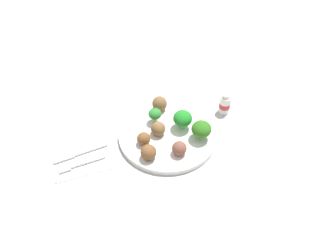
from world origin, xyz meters
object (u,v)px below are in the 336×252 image
broccoli_floret_mid_right (155,114)px  broccoli_floret_back_left (201,129)px  meatball_front_left (144,139)px  meatball_center (178,149)px  meatball_back_left (158,129)px  knife (78,153)px  meatball_back_right (160,104)px  fork (79,164)px  napkin (82,159)px  broccoli_floret_center (183,118)px  yogurt_bottle (225,104)px  plate (168,133)px  meatball_mid_right (148,152)px

broccoli_floret_mid_right → broccoli_floret_back_left: bearing=133.8°
meatball_front_left → meatball_center: bearing=138.3°
meatball_back_left → knife: 0.22m
meatball_back_right → fork: meatball_back_right is taller
broccoli_floret_back_left → napkin: size_ratio=0.32×
broccoli_floret_center → fork: size_ratio=0.47×
meatball_back_left → yogurt_bottle: (-0.22, -0.03, -0.01)m
meatball_back_right → napkin: (0.25, 0.10, -0.04)m
meatball_back_right → knife: bearing=17.0°
broccoli_floret_back_left → napkin: 0.33m
plate → yogurt_bottle: size_ratio=4.16×
meatball_back_right → napkin: bearing=21.0°
broccoli_floret_back_left → fork: broccoli_floret_back_left is taller
plate → broccoli_floret_center: broccoli_floret_center is taller
broccoli_floret_mid_right → meatball_center: bearing=97.6°
meatball_front_left → meatball_back_left: meatball_back_left is taller
broccoli_floret_center → meatball_back_left: (0.07, 0.00, -0.01)m
meatball_back_left → meatball_mid_right: bearing=53.7°
plate → knife: size_ratio=1.92×
broccoli_floret_back_left → meatball_back_right: size_ratio=1.24×
broccoli_floret_mid_right → fork: bearing=16.7°
meatball_back_right → broccoli_floret_center: bearing=111.1°
knife → napkin: bearing=110.4°
meatball_center → knife: bearing=-21.8°
meatball_mid_right → napkin: bearing=-22.1°
meatball_mid_right → meatball_back_right: 0.19m
meatball_mid_right → meatball_back_left: (-0.05, -0.07, -0.00)m
meatball_back_left → meatball_center: bearing=106.6°
broccoli_floret_back_left → yogurt_bottle: 0.15m
broccoli_floret_back_left → yogurt_bottle: broccoli_floret_back_left is taller
meatball_back_left → meatball_back_right: bearing=-110.8°
meatball_back_right → yogurt_bottle: bearing=161.9°
napkin → meatball_back_right: bearing=-159.0°
broccoli_floret_back_left → fork: 0.33m
broccoli_floret_mid_right → plate: bearing=114.6°
plate → broccoli_floret_back_left: (-0.08, 0.05, 0.04)m
meatball_front_left → fork: (0.18, 0.00, -0.03)m
napkin → yogurt_bottle: (-0.44, -0.04, 0.03)m
knife → yogurt_bottle: 0.45m
meatball_front_left → plate: bearing=-165.4°
broccoli_floret_center → knife: 0.30m
meatball_center → meatball_mid_right: (0.07, -0.01, 0.00)m
plate → meatball_back_right: 0.10m
broccoli_floret_mid_right → meatball_center: (-0.02, 0.13, -0.01)m
meatball_center → napkin: bearing=-18.7°
meatball_front_left → fork: bearing=0.5°
meatball_back_right → meatball_front_left: bearing=53.4°
plate → meatball_back_right: size_ratio=6.31×
plate → yogurt_bottle: yogurt_bottle is taller
meatball_back_left → fork: bearing=4.9°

